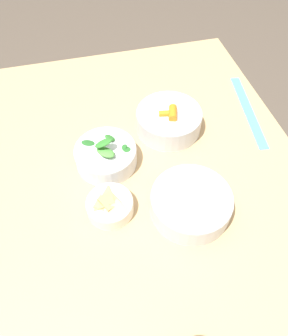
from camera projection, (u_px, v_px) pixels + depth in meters
The scene contains 7 objects.
ground_plane at pixel (149, 271), 1.45m from camera, with size 10.00×10.00×0.00m, color #4C4238.
dining_table at pixel (151, 196), 0.96m from camera, with size 1.15×0.84×0.73m.
bowl_carrots at pixel (169, 120), 0.95m from camera, with size 0.19×0.19×0.08m.
bowl_greens at pixel (106, 155), 0.87m from camera, with size 0.16×0.16×0.10m.
bowl_beans_hotdog at pixel (191, 204), 0.78m from camera, with size 0.19×0.19×0.06m.
bowl_cookies at pixel (110, 205), 0.79m from camera, with size 0.11×0.11×0.05m.
ruler at pixel (248, 110), 1.02m from camera, with size 0.32×0.08×0.00m.
Camera 1 is at (0.50, -0.15, 1.43)m, focal length 35.00 mm.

